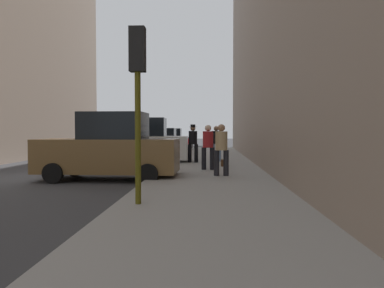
% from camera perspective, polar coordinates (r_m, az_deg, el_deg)
% --- Properties ---
extents(ground_plane, '(120.00, 120.00, 0.00)m').
position_cam_1_polar(ground_plane, '(14.13, -22.40, -4.80)').
color(ground_plane, '#38383A').
extents(sidewalk, '(4.00, 40.00, 0.15)m').
position_cam_1_polar(sidewalk, '(12.80, 2.83, -5.01)').
color(sidewalk, gray).
rests_on(sidewalk, ground_plane).
extents(parked_bronze_suv, '(4.63, 2.13, 2.25)m').
position_cam_1_polar(parked_bronze_suv, '(12.74, -12.42, -0.76)').
color(parked_bronze_suv, brown).
rests_on(parked_bronze_suv, ground_plane).
extents(parked_white_van, '(4.65, 2.17, 2.25)m').
position_cam_1_polar(parked_white_van, '(18.23, -7.81, 0.13)').
color(parked_white_van, silver).
rests_on(parked_white_van, ground_plane).
extents(parked_red_hatchback, '(4.21, 2.08, 1.79)m').
position_cam_1_polar(parked_red_hatchback, '(24.35, -5.16, 0.21)').
color(parked_red_hatchback, '#B2191E').
rests_on(parked_red_hatchback, ground_plane).
extents(parked_gray_coupe, '(4.22, 2.10, 1.79)m').
position_cam_1_polar(parked_gray_coupe, '(29.33, -3.83, 0.54)').
color(parked_gray_coupe, slate).
rests_on(parked_gray_coupe, ground_plane).
extents(fire_hydrant, '(0.42, 0.22, 0.70)m').
position_cam_1_polar(fire_hydrant, '(20.36, -1.60, -1.15)').
color(fire_hydrant, red).
rests_on(fire_hydrant, sidewalk).
extents(traffic_light, '(0.32, 0.32, 3.60)m').
position_cam_1_polar(traffic_light, '(7.80, -8.28, 10.16)').
color(traffic_light, '#514C0F').
rests_on(traffic_light, sidewalk).
extents(pedestrian_in_tan_coat, '(0.52, 0.45, 1.71)m').
position_cam_1_polar(pedestrian_in_tan_coat, '(12.41, 4.50, -0.46)').
color(pedestrian_in_tan_coat, black).
rests_on(pedestrian_in_tan_coat, sidewalk).
extents(pedestrian_in_jeans, '(0.53, 0.49, 1.71)m').
position_cam_1_polar(pedestrian_in_jeans, '(18.14, 3.70, 0.36)').
color(pedestrian_in_jeans, '#728CB2').
rests_on(pedestrian_in_jeans, sidewalk).
extents(pedestrian_in_red_jacket, '(0.51, 0.42, 1.71)m').
position_cam_1_polar(pedestrian_in_red_jacket, '(14.30, 2.46, -0.11)').
color(pedestrian_in_red_jacket, black).
rests_on(pedestrian_in_red_jacket, sidewalk).
extents(pedestrian_with_fedora, '(0.53, 0.48, 1.78)m').
position_cam_1_polar(pedestrian_with_fedora, '(17.54, 0.14, 0.41)').
color(pedestrian_with_fedora, black).
rests_on(pedestrian_with_fedora, sidewalk).
extents(duffel_bag, '(0.32, 0.44, 0.28)m').
position_cam_1_polar(duffel_bag, '(15.79, 5.00, -2.87)').
color(duffel_bag, '#472D19').
rests_on(duffel_bag, sidewalk).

